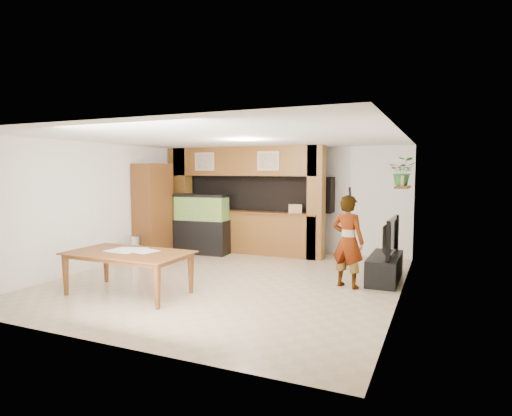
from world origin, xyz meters
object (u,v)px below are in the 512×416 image
at_px(dining_table, 127,274).
at_px(television, 386,236).
at_px(aquarium, 202,225).
at_px(person, 348,241).
at_px(pantry_cabinet, 153,210).

bearing_deg(dining_table, television, 34.69).
bearing_deg(dining_table, aquarium, 100.72).
bearing_deg(television, dining_table, 126.59).
bearing_deg(television, person, 144.23).
height_order(television, dining_table, television).
distance_m(pantry_cabinet, person, 4.91).
relative_size(aquarium, television, 1.19).
height_order(aquarium, dining_table, aquarium).
xyz_separation_m(person, dining_table, (-3.19, -1.91, -0.46)).
height_order(pantry_cabinet, person, pantry_cabinet).
xyz_separation_m(aquarium, dining_table, (0.69, -3.51, -0.36)).
distance_m(aquarium, television, 4.51).
height_order(aquarium, person, person).
relative_size(television, dining_table, 0.62).
bearing_deg(person, dining_table, 48.41).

